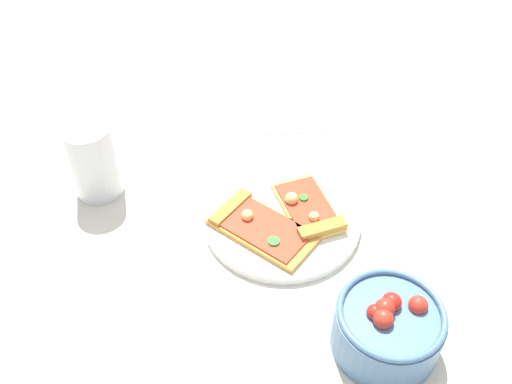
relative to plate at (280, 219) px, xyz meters
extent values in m
plane|color=beige|center=(0.03, 0.01, -0.01)|extent=(2.40, 2.40, 0.00)
cylinder|color=silver|center=(0.00, 0.00, 0.00)|extent=(0.24, 0.24, 0.01)
cube|color=gold|center=(0.02, 0.03, 0.01)|extent=(0.17, 0.15, 0.01)
cube|color=#B77A33|center=(0.08, -0.01, 0.01)|extent=(0.06, 0.08, 0.01)
cube|color=red|center=(0.02, 0.03, 0.02)|extent=(0.15, 0.13, 0.00)
sphere|color=#EAD172|center=(0.05, 0.02, 0.02)|extent=(0.02, 0.02, 0.02)
cylinder|color=#388433|center=(0.01, 0.06, 0.02)|extent=(0.02, 0.02, 0.00)
cube|color=#E5B256|center=(-0.04, -0.01, 0.01)|extent=(0.11, 0.15, 0.01)
cube|color=#B77A33|center=(-0.06, 0.04, 0.02)|extent=(0.07, 0.04, 0.02)
cube|color=red|center=(-0.04, -0.01, 0.02)|extent=(0.10, 0.12, 0.00)
sphere|color=#EAD172|center=(-0.01, -0.02, 0.02)|extent=(0.02, 0.02, 0.02)
sphere|color=#F2D87F|center=(-0.05, 0.01, 0.02)|extent=(0.02, 0.02, 0.02)
cylinder|color=#2D722D|center=(-0.03, -0.03, 0.02)|extent=(0.01, 0.01, 0.00)
cylinder|color=#4C7299|center=(-0.12, 0.21, 0.03)|extent=(0.13, 0.13, 0.07)
torus|color=#4C7299|center=(-0.12, 0.21, 0.06)|extent=(0.13, 0.13, 0.01)
sphere|color=red|center=(-0.16, 0.20, 0.06)|extent=(0.02, 0.02, 0.02)
sphere|color=red|center=(-0.11, 0.21, 0.06)|extent=(0.02, 0.02, 0.02)
sphere|color=red|center=(-0.10, 0.21, 0.07)|extent=(0.02, 0.02, 0.02)
sphere|color=red|center=(-0.13, 0.19, 0.07)|extent=(0.02, 0.02, 0.02)
sphere|color=red|center=(-0.11, 0.22, 0.07)|extent=(0.02, 0.02, 0.02)
sphere|color=red|center=(-0.12, 0.20, 0.07)|extent=(0.02, 0.02, 0.02)
cylinder|color=silver|center=(0.29, -0.07, 0.06)|extent=(0.08, 0.08, 0.13)
cylinder|color=#592D0F|center=(0.29, -0.07, 0.05)|extent=(0.07, 0.07, 0.10)
cube|color=white|center=(0.30, -0.05, 0.09)|extent=(0.03, 0.03, 0.02)
cube|color=white|center=(0.28, -0.08, 0.09)|extent=(0.02, 0.02, 0.02)
cube|color=white|center=(-0.02, -0.28, -0.01)|extent=(0.14, 0.14, 0.00)
camera|label=1|loc=(0.02, 0.58, 0.64)|focal=39.95mm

